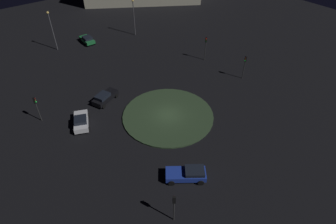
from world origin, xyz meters
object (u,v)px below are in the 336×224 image
(car_green, at_px, (87,39))
(traffic_light_southeast, at_px, (174,204))
(traffic_light_southwest, at_px, (36,104))
(streetlamp_northwest, at_px, (134,14))
(streetlamp_west, at_px, (51,27))
(traffic_light_northwest, at_px, (206,44))
(car_blue, at_px, (188,174))
(car_white, at_px, (81,121))
(traffic_light_north, at_px, (245,63))
(car_black, at_px, (105,97))

(car_green, xyz_separation_m, traffic_light_southeast, (41.00, -10.45, 1.96))
(traffic_light_southwest, bearing_deg, streetlamp_northwest, 66.28)
(car_green, distance_m, streetlamp_west, 7.16)
(traffic_light_northwest, bearing_deg, streetlamp_west, -75.47)
(traffic_light_southeast, height_order, traffic_light_southwest, traffic_light_southwest)
(car_green, bearing_deg, traffic_light_northwest, -143.80)
(streetlamp_northwest, bearing_deg, car_blue, -24.24)
(car_white, xyz_separation_m, traffic_light_north, (5.45, 26.21, 2.13))
(car_white, bearing_deg, streetlamp_west, 10.36)
(car_blue, height_order, car_white, car_white)
(traffic_light_northwest, relative_size, streetlamp_northwest, 0.60)
(traffic_light_southwest, height_order, traffic_light_northwest, traffic_light_northwest)
(car_black, distance_m, traffic_light_southwest, 9.36)
(car_black, bearing_deg, traffic_light_southwest, 147.87)
(car_green, distance_m, traffic_light_northwest, 24.27)
(traffic_light_northwest, bearing_deg, car_white, -22.69)
(traffic_light_southeast, bearing_deg, streetlamp_northwest, 8.06)
(car_blue, bearing_deg, car_white, -33.38)
(car_green, relative_size, traffic_light_southwest, 1.04)
(car_black, xyz_separation_m, traffic_light_northwest, (-0.11, 20.50, 2.38))
(car_blue, bearing_deg, traffic_light_southwest, -27.50)
(car_green, height_order, streetlamp_northwest, streetlamp_northwest)
(streetlamp_northwest, bearing_deg, car_green, -105.32)
(car_blue, distance_m, traffic_light_southwest, 21.93)
(car_black, bearing_deg, streetlamp_west, 65.31)
(car_white, relative_size, car_green, 1.07)
(car_white, height_order, traffic_light_southwest, traffic_light_southwest)
(car_blue, xyz_separation_m, traffic_light_southwest, (-19.69, -9.44, 2.06))
(traffic_light_southwest, bearing_deg, traffic_light_north, 16.54)
(car_white, bearing_deg, car_green, -3.23)
(car_blue, height_order, car_green, car_green)
(car_black, xyz_separation_m, traffic_light_north, (8.34, 21.12, 2.12))
(traffic_light_northwest, relative_size, traffic_light_north, 1.09)
(car_white, xyz_separation_m, traffic_light_northwest, (-3.00, 25.58, 2.38))
(streetlamp_west, bearing_deg, car_black, -1.72)
(streetlamp_west, bearing_deg, traffic_light_southwest, -26.54)
(car_blue, relative_size, traffic_light_southwest, 1.16)
(streetlamp_northwest, bearing_deg, traffic_light_southwest, -58.25)
(car_green, distance_m, streetlamp_northwest, 10.84)
(car_green, relative_size, traffic_light_north, 1.01)
(car_white, relative_size, traffic_light_southwest, 1.11)
(car_black, distance_m, traffic_light_northwest, 20.64)
(traffic_light_southeast, xyz_separation_m, traffic_light_southwest, (-22.61, -5.14, 0.11))
(car_blue, height_order, traffic_light_northwest, traffic_light_northwest)
(car_black, height_order, traffic_light_northwest, traffic_light_northwest)
(car_white, relative_size, traffic_light_north, 1.09)
(car_green, relative_size, streetlamp_west, 0.55)
(traffic_light_southwest, height_order, streetlamp_northwest, streetlamp_northwest)
(car_white, distance_m, traffic_light_southeast, 18.41)
(car_blue, distance_m, traffic_light_northwest, 27.30)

